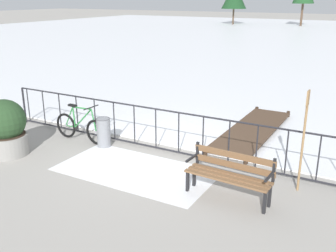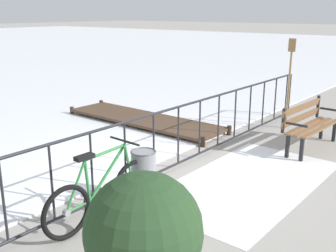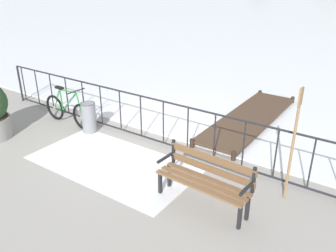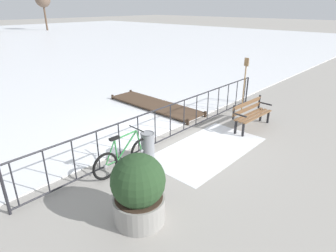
{
  "view_description": "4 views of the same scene",
  "coord_description": "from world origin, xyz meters",
  "px_view_note": "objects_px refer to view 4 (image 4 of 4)",
  "views": [
    {
      "loc": [
        4.58,
        -7.56,
        3.59
      ],
      "look_at": [
        0.57,
        -0.42,
        0.84
      ],
      "focal_mm": 41.8,
      "sensor_mm": 36.0,
      "label": 1
    },
    {
      "loc": [
        -5.05,
        -3.87,
        2.54
      ],
      "look_at": [
        -0.76,
        -0.4,
        0.97
      ],
      "focal_mm": 43.25,
      "sensor_mm": 36.0,
      "label": 2
    },
    {
      "loc": [
        4.62,
        -5.64,
        3.6
      ],
      "look_at": [
        1.03,
        -0.42,
        0.74
      ],
      "focal_mm": 37.52,
      "sensor_mm": 36.0,
      "label": 3
    },
    {
      "loc": [
        -5.66,
        -5.13,
        3.65
      ],
      "look_at": [
        -0.38,
        -0.26,
        0.6
      ],
      "focal_mm": 30.62,
      "sensor_mm": 36.0,
      "label": 4
    }
  ],
  "objects_px": {
    "oar_upright": "(244,82)",
    "planter_with_shrub": "(138,190)",
    "trash_bin": "(148,146)",
    "park_bench": "(251,112)",
    "bicycle_near_railing": "(124,157)"
  },
  "relations": [
    {
      "from": "planter_with_shrub",
      "to": "trash_bin",
      "type": "relative_size",
      "value": 1.82
    },
    {
      "from": "planter_with_shrub",
      "to": "trash_bin",
      "type": "distance_m",
      "value": 2.27
    },
    {
      "from": "planter_with_shrub",
      "to": "park_bench",
      "type": "bearing_deg",
      "value": 6.62
    },
    {
      "from": "park_bench",
      "to": "planter_with_shrub",
      "type": "height_order",
      "value": "planter_with_shrub"
    },
    {
      "from": "oar_upright",
      "to": "planter_with_shrub",
      "type": "bearing_deg",
      "value": -166.75
    },
    {
      "from": "park_bench",
      "to": "oar_upright",
      "type": "xyz_separation_m",
      "value": [
        1.07,
        0.89,
        0.63
      ]
    },
    {
      "from": "planter_with_shrub",
      "to": "oar_upright",
      "type": "bearing_deg",
      "value": 13.25
    },
    {
      "from": "bicycle_near_railing",
      "to": "trash_bin",
      "type": "height_order",
      "value": "bicycle_near_railing"
    },
    {
      "from": "oar_upright",
      "to": "bicycle_near_railing",
      "type": "bearing_deg",
      "value": 179.68
    },
    {
      "from": "planter_with_shrub",
      "to": "trash_bin",
      "type": "xyz_separation_m",
      "value": [
        1.66,
        1.52,
        -0.28
      ]
    },
    {
      "from": "bicycle_near_railing",
      "to": "planter_with_shrub",
      "type": "distance_m",
      "value": 1.8
    },
    {
      "from": "trash_bin",
      "to": "oar_upright",
      "type": "xyz_separation_m",
      "value": [
        4.72,
        -0.02,
        0.76
      ]
    },
    {
      "from": "park_bench",
      "to": "trash_bin",
      "type": "xyz_separation_m",
      "value": [
        -3.64,
        0.91,
        -0.14
      ]
    },
    {
      "from": "park_bench",
      "to": "planter_with_shrub",
      "type": "bearing_deg",
      "value": -173.38
    },
    {
      "from": "park_bench",
      "to": "planter_with_shrub",
      "type": "relative_size",
      "value": 1.22
    }
  ]
}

